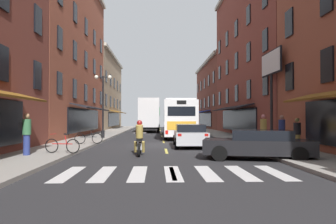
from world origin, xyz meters
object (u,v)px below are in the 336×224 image
object	(u,v)px
transit_bus	(178,118)
pedestrian_mid	(264,130)
pedestrian_rear	(297,134)
bicycle_near	(62,145)
motorcycle_rider	(140,140)
box_truck	(150,115)
street_lamp_twin	(103,103)
pedestrian_far	(282,130)
sedan_mid	(152,125)
sedan_far	(190,135)
pedestrian_near	(26,133)
bicycle_mid	(89,138)
billboard_sign	(271,72)
sedan_near	(258,144)

from	to	relation	value
transit_bus	pedestrian_mid	world-z (taller)	transit_bus
pedestrian_rear	bicycle_near	bearing A→B (deg)	-107.29
motorcycle_rider	pedestrian_rear	world-z (taller)	pedestrian_rear
box_truck	street_lamp_twin	bearing A→B (deg)	-105.59
box_truck	pedestrian_far	size ratio (longest dim) A/B	4.44
sedan_mid	transit_bus	bearing A→B (deg)	-82.92
box_truck	sedan_far	distance (m)	19.74
pedestrian_near	pedestrian_far	bearing A→B (deg)	90.84
transit_bus	pedestrian_mid	xyz separation A→B (m)	(4.04, -11.09, -0.63)
sedan_mid	pedestrian_rear	world-z (taller)	pedestrian_rear
bicycle_mid	pedestrian_rear	world-z (taller)	pedestrian_rear
pedestrian_far	billboard_sign	bearing A→B (deg)	142.20
transit_bus	pedestrian_rear	bearing A→B (deg)	-68.27
pedestrian_far	sedan_mid	bearing A→B (deg)	165.45
sedan_mid	pedestrian_far	bearing A→B (deg)	-76.59
motorcycle_rider	transit_bus	bearing A→B (deg)	78.31
sedan_far	sedan_mid	bearing A→B (deg)	94.97
transit_bus	pedestrian_near	bearing A→B (deg)	-117.90
bicycle_mid	pedestrian_rear	size ratio (longest dim) A/B	1.04
sedan_far	bicycle_mid	size ratio (longest dim) A/B	2.58
bicycle_near	billboard_sign	bearing A→B (deg)	25.06
pedestrian_mid	pedestrian_far	world-z (taller)	pedestrian_mid
bicycle_near	pedestrian_rear	size ratio (longest dim) A/B	1.04
billboard_sign	box_truck	world-z (taller)	billboard_sign
box_truck	bicycle_near	world-z (taller)	box_truck
billboard_sign	sedan_far	size ratio (longest dim) A/B	1.39
sedan_far	street_lamp_twin	bearing A→B (deg)	133.76
sedan_far	pedestrian_far	world-z (taller)	pedestrian_far
transit_bus	box_truck	distance (m)	10.34
motorcycle_rider	pedestrian_mid	world-z (taller)	pedestrian_mid
sedan_far	bicycle_mid	distance (m)	6.33
billboard_sign	transit_bus	world-z (taller)	billboard_sign
motorcycle_rider	pedestrian_rear	xyz separation A→B (m)	(7.94, 0.67, 0.26)
box_truck	pedestrian_near	bearing A→B (deg)	-101.21
sedan_near	pedestrian_mid	size ratio (longest dim) A/B	2.63
transit_bus	sedan_mid	distance (m)	21.53
billboard_sign	motorcycle_rider	distance (m)	10.71
sedan_far	sedan_near	bearing A→B (deg)	-68.00
transit_bus	street_lamp_twin	distance (m)	7.12
pedestrian_near	street_lamp_twin	distance (m)	11.92
pedestrian_rear	street_lamp_twin	xyz separation A→B (m)	(-11.53, 10.05, 2.03)
sedan_far	pedestrian_mid	bearing A→B (deg)	-21.07
street_lamp_twin	sedan_far	bearing A→B (deg)	-46.24
transit_bus	bicycle_mid	world-z (taller)	transit_bus
transit_bus	bicycle_mid	bearing A→B (deg)	-125.43
street_lamp_twin	motorcycle_rider	bearing A→B (deg)	-71.44
pedestrian_near	billboard_sign	bearing A→B (deg)	101.04
transit_bus	street_lamp_twin	size ratio (longest dim) A/B	2.17
sedan_near	pedestrian_rear	xyz separation A→B (m)	(2.80, 2.35, 0.31)
sedan_far	pedestrian_near	bearing A→B (deg)	-147.19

